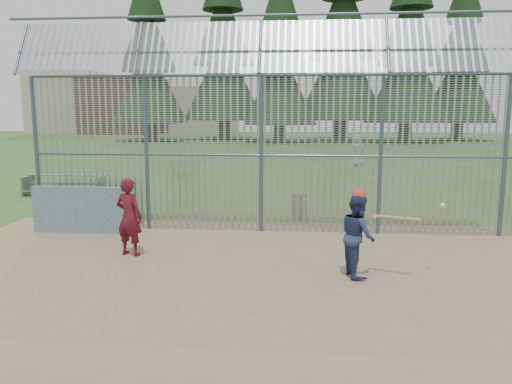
# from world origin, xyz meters

# --- Properties ---
(ground) EXTENTS (120.00, 120.00, 0.00)m
(ground) POSITION_xyz_m (0.00, 0.00, 0.00)
(ground) COLOR #2D511E
(ground) RESTS_ON ground
(dirt_infield) EXTENTS (14.00, 10.00, 0.02)m
(dirt_infield) POSITION_xyz_m (0.00, -0.50, 0.01)
(dirt_infield) COLOR #756047
(dirt_infield) RESTS_ON ground
(dugout_wall) EXTENTS (2.50, 0.12, 1.20)m
(dugout_wall) POSITION_xyz_m (-4.60, 2.90, 0.62)
(dugout_wall) COLOR #38566B
(dugout_wall) RESTS_ON dirt_infield
(batter) EXTENTS (0.75, 0.88, 1.58)m
(batter) POSITION_xyz_m (2.10, 0.14, 0.81)
(batter) COLOR navy
(batter) RESTS_ON dirt_infield
(onlooker) EXTENTS (0.71, 0.57, 1.70)m
(onlooker) POSITION_xyz_m (-2.67, 1.08, 0.87)
(onlooker) COLOR maroon
(onlooker) RESTS_ON dirt_infield
(bg_kid_standing) EXTENTS (1.01, 0.85, 1.76)m
(bg_kid_standing) POSITION_xyz_m (4.16, 18.73, 0.88)
(bg_kid_standing) COLOR gray
(bg_kid_standing) RESTS_ON ground
(batting_gear) EXTENTS (1.72, 0.45, 0.56)m
(batting_gear) POSITION_xyz_m (2.28, 0.11, 1.49)
(batting_gear) COLOR red
(batting_gear) RESTS_ON ground
(trash_can) EXTENTS (0.56, 0.56, 0.82)m
(trash_can) POSITION_xyz_m (0.97, 5.40, 0.38)
(trash_can) COLOR gray
(trash_can) RESTS_ON ground
(bleacher) EXTENTS (3.00, 0.95, 0.72)m
(bleacher) POSITION_xyz_m (-7.72, 8.43, 0.41)
(bleacher) COLOR slate
(bleacher) RESTS_ON ground
(backstop_fence) EXTENTS (20.09, 0.81, 5.30)m
(backstop_fence) POSITION_xyz_m (1.81, 3.43, 2.36)
(backstop_fence) COLOR #47566B
(backstop_fence) RESTS_ON ground
(conifer_row) EXTENTS (38.48, 12.26, 20.20)m
(conifer_row) POSITION_xyz_m (1.93, 41.51, 10.83)
(conifer_row) COLOR #332319
(conifer_row) RESTS_ON ground
(distant_buildings) EXTENTS (26.50, 10.50, 8.00)m
(distant_buildings) POSITION_xyz_m (-23.18, 56.49, 3.60)
(distant_buildings) COLOR brown
(distant_buildings) RESTS_ON ground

